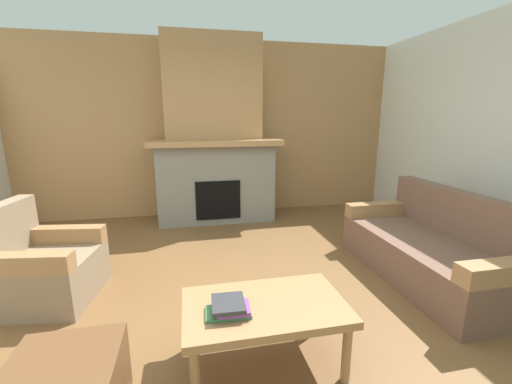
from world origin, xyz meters
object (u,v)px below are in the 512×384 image
object	(u,v)px
fireplace	(214,143)
coffee_table	(265,311)
armchair	(41,267)
couch	(432,250)

from	to	relation	value
fireplace	coffee_table	bearing A→B (deg)	-89.75
fireplace	armchair	xyz separation A→B (m)	(-1.68, -2.04, -0.87)
fireplace	coffee_table	world-z (taller)	fireplace
fireplace	coffee_table	size ratio (longest dim) A/B	2.70
couch	fireplace	bearing A→B (deg)	128.06
armchair	fireplace	bearing A→B (deg)	50.46
fireplace	armchair	bearing A→B (deg)	-129.54
fireplace	armchair	world-z (taller)	fireplace
fireplace	couch	size ratio (longest dim) A/B	1.50
couch	armchair	xyz separation A→B (m)	(-3.56, 0.36, 0.01)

